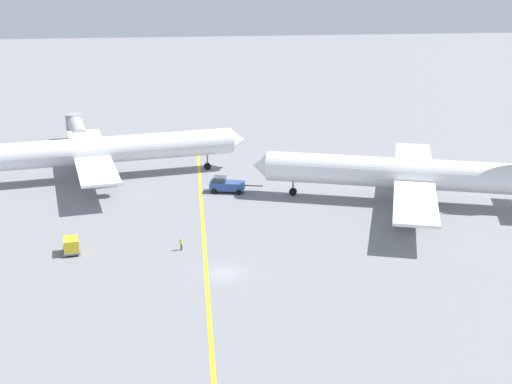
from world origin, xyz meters
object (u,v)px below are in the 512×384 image
object	(u,v)px
airliner_at_gate_left	(101,151)
jet_bridge	(77,127)
ground_crew_ramp_agent_by_cones	(181,244)
pushback_tug	(226,185)
gse_container_dolly_flat	(71,245)
airliner_being_pushed	(404,174)

from	to	relation	value
airliner_at_gate_left	jet_bridge	world-z (taller)	airliner_at_gate_left
airliner_at_gate_left	ground_crew_ramp_agent_by_cones	xyz separation A→B (m)	(13.41, -35.95, -4.36)
jet_bridge	airliner_at_gate_left	bearing A→B (deg)	-73.92
airliner_at_gate_left	pushback_tug	xyz separation A→B (m)	(21.89, -10.88, -4.00)
gse_container_dolly_flat	airliner_at_gate_left	bearing A→B (deg)	87.42
airliner_being_pushed	pushback_tug	distance (m)	30.26
gse_container_dolly_flat	airliner_being_pushed	bearing A→B (deg)	16.16
pushback_tug	airliner_at_gate_left	bearing A→B (deg)	153.57
airliner_at_gate_left	gse_container_dolly_flat	bearing A→B (deg)	-92.58
airliner_at_gate_left	gse_container_dolly_flat	xyz separation A→B (m)	(-1.58, -35.18, -4.11)
ground_crew_ramp_agent_by_cones	jet_bridge	xyz separation A→B (m)	(-20.79, 61.55, 3.19)
ground_crew_ramp_agent_by_cones	jet_bridge	distance (m)	65.05
airliner_at_gate_left	jet_bridge	xyz separation A→B (m)	(-7.38, 25.61, -1.17)
airliner_at_gate_left	ground_crew_ramp_agent_by_cones	world-z (taller)	airliner_at_gate_left
pushback_tug	airliner_being_pushed	bearing A→B (deg)	-17.85
airliner_at_gate_left	airliner_being_pushed	distance (m)	54.34
airliner_being_pushed	ground_crew_ramp_agent_by_cones	xyz separation A→B (m)	(-37.08, -15.85, -3.99)
airliner_being_pushed	jet_bridge	xyz separation A→B (m)	(-57.87, 45.70, -0.79)
airliner_at_gate_left	gse_container_dolly_flat	size ratio (longest dim) A/B	15.38
gse_container_dolly_flat	ground_crew_ramp_agent_by_cones	size ratio (longest dim) A/B	1.97
airliner_at_gate_left	jet_bridge	size ratio (longest dim) A/B	3.24
airliner_at_gate_left	gse_container_dolly_flat	distance (m)	35.46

